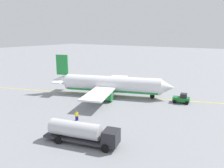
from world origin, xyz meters
The scene contains 7 objects.
ground_plane centered at (0.00, 0.00, 0.00)m, with size 400.00×400.00×0.00m, color gray.
airplane centered at (-0.43, -0.15, 2.79)m, with size 30.81×27.23×9.94m.
fuel_tanker centered at (10.09, -23.16, 1.73)m, with size 11.34×5.02×3.15m.
pushback_tug centered at (16.34, 3.63, 1.01)m, with size 3.92×2.91×2.20m.
refueling_worker centered at (3.68, -17.13, 0.82)m, with size 0.52×0.62×1.71m.
safety_cone_nose centered at (9.25, 8.57, 0.29)m, with size 0.53×0.53×0.59m, color #F2590F.
taxi_line_marking centered at (0.00, 0.00, 0.01)m, with size 82.54×0.30×0.01m, color yellow.
Camera 1 is at (29.76, -45.31, 15.38)m, focal length 35.96 mm.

